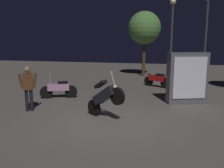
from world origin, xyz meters
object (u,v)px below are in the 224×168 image
streetlamp_far (172,30)px  motorcycle_black_foreground (105,97)px  motorcycle_red_parked_left (157,79)px  person_rider_beside (28,85)px  streetlamp_near (206,28)px  kiosk_billboard (187,78)px  motorcycle_pink_parked_right (59,89)px

streetlamp_far → motorcycle_black_foreground: bearing=-105.5°
motorcycle_black_foreground → motorcycle_red_parked_left: (1.41, 5.96, -0.31)m
motorcycle_red_parked_left → person_rider_beside: 7.24m
streetlamp_near → streetlamp_far: size_ratio=1.04×
streetlamp_near → kiosk_billboard: (-1.35, -5.38, -2.24)m
motorcycle_black_foreground → motorcycle_red_parked_left: 6.13m
motorcycle_black_foreground → person_rider_beside: person_rider_beside is taller
streetlamp_near → person_rider_beside: bearing=-131.7°
motorcycle_black_foreground → motorcycle_red_parked_left: motorcycle_black_foreground is taller
motorcycle_pink_parked_right → streetlamp_far: size_ratio=0.32×
streetlamp_near → streetlamp_far: bearing=-165.6°
person_rider_beside → kiosk_billboard: size_ratio=0.79×
streetlamp_near → motorcycle_red_parked_left: bearing=-141.5°
motorcycle_black_foreground → streetlamp_near: 9.45m
motorcycle_red_parked_left → kiosk_billboard: size_ratio=0.71×
streetlamp_far → kiosk_billboard: (0.65, -4.87, -2.12)m
person_rider_beside → kiosk_billboard: 6.24m
motorcycle_red_parked_left → motorcycle_pink_parked_right: bearing=71.1°
motorcycle_pink_parked_right → streetlamp_near: streetlamp_near is taller
motorcycle_red_parked_left → kiosk_billboard: 3.55m
motorcycle_pink_parked_right → motorcycle_black_foreground: bearing=119.1°
person_rider_beside → streetlamp_far: bearing=-65.3°
motorcycle_black_foreground → kiosk_billboard: bearing=75.4°
person_rider_beside → streetlamp_near: streetlamp_near is taller
motorcycle_black_foreground → motorcycle_red_parked_left: size_ratio=1.10×
motorcycle_red_parked_left → streetlamp_near: bearing=-111.4°
streetlamp_far → kiosk_billboard: 5.35m
motorcycle_red_parked_left → motorcycle_black_foreground: bearing=106.8°
motorcycle_red_parked_left → streetlamp_near: size_ratio=0.29×
motorcycle_red_parked_left → streetlamp_near: 4.49m
motorcycle_red_parked_left → streetlamp_far: (0.70, 1.64, 2.74)m
motorcycle_pink_parked_right → person_rider_beside: 2.19m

